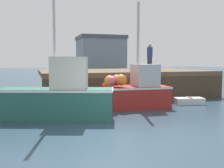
% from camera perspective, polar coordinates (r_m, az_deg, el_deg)
% --- Properties ---
extents(ground, '(120.00, 160.00, 0.10)m').
position_cam_1_polar(ground, '(7.46, 1.25, -11.86)').
color(ground, '#283D4C').
extents(pier, '(10.17, 6.42, 1.55)m').
position_cam_1_polar(pier, '(15.86, 2.82, 2.07)').
color(pier, brown).
rests_on(pier, ground).
extents(fishing_boat_near_left, '(4.37, 2.44, 5.48)m').
position_cam_1_polar(fishing_boat_near_left, '(9.50, -11.99, -2.88)').
color(fishing_boat_near_left, '#23564C').
rests_on(fishing_boat_near_left, ground).
extents(fishing_boat_near_right, '(3.05, 1.71, 4.77)m').
position_cam_1_polar(fishing_boat_near_right, '(11.75, 5.67, -1.34)').
color(fishing_boat_near_right, maroon).
rests_on(fishing_boat_near_right, ground).
extents(rowboat, '(1.51, 0.91, 0.36)m').
position_cam_1_polar(rowboat, '(13.19, 16.90, -3.66)').
color(rowboat, silver).
rests_on(rowboat, ground).
extents(dockworker, '(0.34, 0.34, 1.63)m').
position_cam_1_polar(dockworker, '(15.63, 8.46, 5.99)').
color(dockworker, '#2D3342').
rests_on(dockworker, pier).
extents(warehouse, '(6.77, 5.97, 5.88)m').
position_cam_1_polar(warehouse, '(38.91, -2.60, 6.38)').
color(warehouse, gray).
rests_on(warehouse, ground).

